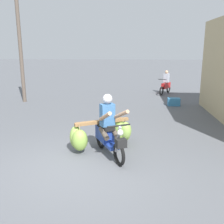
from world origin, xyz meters
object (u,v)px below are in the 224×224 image
(motorbike_main_loaded, at_px, (108,132))
(utility_pole, at_px, (20,44))
(motorbike_distant_ahead_left, at_px, (166,84))
(produce_crate, at_px, (174,102))

(motorbike_main_loaded, distance_m, utility_pole, 8.17)
(motorbike_distant_ahead_left, xyz_separation_m, produce_crate, (-0.02, -3.29, -0.39))
(motorbike_main_loaded, relative_size, produce_crate, 3.66)
(produce_crate, height_order, utility_pole, utility_pole)
(motorbike_main_loaded, height_order, motorbike_distant_ahead_left, motorbike_main_loaded)
(motorbike_main_loaded, bearing_deg, produce_crate, 65.47)
(motorbike_distant_ahead_left, bearing_deg, motorbike_main_loaded, -106.31)
(motorbike_main_loaded, height_order, utility_pole, utility_pole)
(motorbike_main_loaded, bearing_deg, motorbike_distant_ahead_left, 73.69)
(motorbike_main_loaded, relative_size, utility_pole, 0.36)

